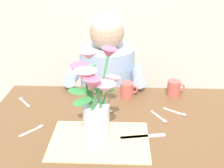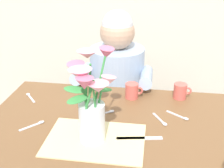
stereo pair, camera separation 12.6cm
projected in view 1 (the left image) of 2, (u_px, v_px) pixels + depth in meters
The scene contains 12 objects.
dining_table at pixel (117, 144), 1.33m from camera, with size 1.20×0.80×0.74m.
seated_person at pixel (107, 97), 1.93m from camera, with size 0.45×0.47×1.14m.
striped_placemat at pixel (100, 141), 1.19m from camera, with size 0.40×0.28×0.01m, color beige.
flower_vase at pixel (95, 101), 1.12m from camera, with size 0.21×0.27×0.37m.
dinner_knife at pixel (143, 136), 1.21m from camera, with size 0.19×0.02×0.01m, color silver.
coffee_cup at pixel (127, 90), 1.53m from camera, with size 0.09×0.07×0.08m.
tea_cup at pixel (174, 88), 1.55m from camera, with size 0.09×0.07×0.08m.
spoon_0 at pixel (36, 129), 1.26m from camera, with size 0.09×0.10×0.01m.
spoon_1 at pixel (161, 118), 1.34m from camera, with size 0.07×0.11×0.01m.
spoon_2 at pixel (23, 101), 1.50m from camera, with size 0.09×0.10×0.01m.
spoon_3 at pixel (105, 113), 1.39m from camera, with size 0.11×0.07×0.01m.
spoon_4 at pixel (178, 113), 1.39m from camera, with size 0.11×0.08×0.01m.
Camera 1 is at (0.02, -1.10, 1.45)m, focal length 46.81 mm.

